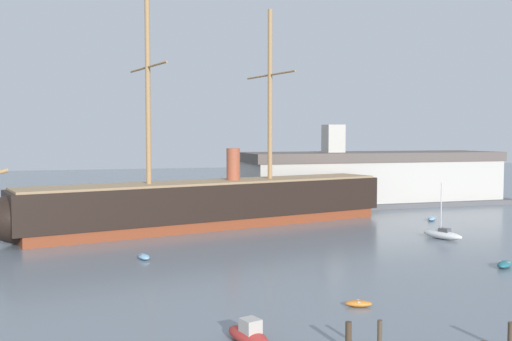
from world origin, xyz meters
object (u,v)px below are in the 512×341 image
at_px(mooring_piling_right_pair, 511,338).
at_px(mooring_piling_midwater, 380,340).
at_px(mooring_piling_nearest, 348,336).
at_px(sailboat_alongside_stern, 443,234).
at_px(dinghy_alongside_bow, 144,257).
at_px(dinghy_near_centre, 359,304).
at_px(motorboat_foreground_left, 248,334).
at_px(dinghy_far_right, 432,219).
at_px(dockside_warehouse_right, 371,178).
at_px(dinghy_mid_right, 504,264).
at_px(tall_ship, 213,203).
at_px(dinghy_distant_centre, 222,218).
at_px(motorboat_far_left, 31,234).

distance_m(mooring_piling_right_pair, mooring_piling_midwater, 7.72).
bearing_deg(mooring_piling_nearest, sailboat_alongside_stern, 48.06).
bearing_deg(mooring_piling_right_pair, dinghy_alongside_bow, 118.88).
relative_size(dinghy_alongside_bow, sailboat_alongside_stern, 0.35).
height_order(dinghy_near_centre, mooring_piling_midwater, mooring_piling_midwater).
xyz_separation_m(dinghy_alongside_bow, sailboat_alongside_stern, (35.32, 1.29, 0.30)).
bearing_deg(motorboat_foreground_left, dinghy_far_right, 45.82).
bearing_deg(dockside_warehouse_right, sailboat_alongside_stern, -104.42).
distance_m(dinghy_mid_right, dockside_warehouse_right, 51.14).
xyz_separation_m(dinghy_mid_right, mooring_piling_nearest, (-23.26, -15.03, 0.54)).
bearing_deg(dinghy_mid_right, dinghy_alongside_bow, 157.17).
bearing_deg(mooring_piling_midwater, mooring_piling_nearest, 123.38).
xyz_separation_m(tall_ship, dinghy_mid_right, (20.64, -31.93, -2.92)).
xyz_separation_m(mooring_piling_right_pair, mooring_piling_midwater, (-7.61, 1.27, 0.22)).
height_order(dinghy_near_centre, mooring_piling_right_pair, mooring_piling_right_pair).
relative_size(dinghy_alongside_bow, mooring_piling_right_pair, 1.36).
relative_size(dinghy_mid_right, mooring_piling_midwater, 1.26).
relative_size(tall_ship, mooring_piling_midwater, 28.06).
bearing_deg(dinghy_near_centre, dockside_warehouse_right, 61.27).
distance_m(tall_ship, sailboat_alongside_stern, 29.74).
bearing_deg(dinghy_distant_centre, sailboat_alongside_stern, -47.59).
distance_m(tall_ship, dinghy_alongside_bow, 21.85).
bearing_deg(dinghy_mid_right, dockside_warehouse_right, 75.93).
bearing_deg(mooring_piling_right_pair, dinghy_mid_right, 50.93).
height_order(sailboat_alongside_stern, mooring_piling_right_pair, sailboat_alongside_stern).
xyz_separation_m(dinghy_near_centre, dinghy_distant_centre, (0.85, 45.48, 0.03)).
bearing_deg(motorboat_far_left, dinghy_distant_centre, 19.18).
bearing_deg(dinghy_far_right, sailboat_alongside_stern, -118.98).
distance_m(dinghy_far_right, mooring_piling_right_pair, 52.84).
relative_size(motorboat_foreground_left, dinghy_near_centre, 1.87).
bearing_deg(mooring_piling_nearest, dinghy_mid_right, 32.87).
distance_m(motorboat_far_left, dinghy_far_right, 54.60).
bearing_deg(mooring_piling_right_pair, dinghy_near_centre, 111.66).
bearing_deg(motorboat_far_left, dinghy_mid_right, -33.77).
bearing_deg(dinghy_far_right, mooring_piling_nearest, -128.32).
height_order(tall_ship, dinghy_far_right, tall_ship).
bearing_deg(tall_ship, dinghy_far_right, -6.53).
bearing_deg(dinghy_mid_right, dinghy_near_centre, -158.50).
height_order(dinghy_near_centre, dinghy_distant_centre, dinghy_distant_centre).
height_order(dinghy_far_right, dinghy_distant_centre, dinghy_far_right).
xyz_separation_m(tall_ship, sailboat_alongside_stern, (24.10, -17.22, -2.66)).
bearing_deg(dockside_warehouse_right, motorboat_foreground_left, -123.48).
xyz_separation_m(dinghy_far_right, mooring_piling_nearest, (-34.25, -43.34, 0.56)).
bearing_deg(dinghy_distant_centre, motorboat_foreground_left, -101.77).
bearing_deg(dinghy_alongside_bow, motorboat_far_left, 126.72).
bearing_deg(mooring_piling_right_pair, dinghy_distant_centre, 93.41).
height_order(tall_ship, dinghy_alongside_bow, tall_ship).
height_order(tall_ship, motorboat_foreground_left, tall_ship).
xyz_separation_m(dinghy_distant_centre, mooring_piling_midwater, (-4.27, -54.77, 0.83)).
xyz_separation_m(dinghy_alongside_bow, dinghy_distant_centre, (13.96, 24.68, -0.01)).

